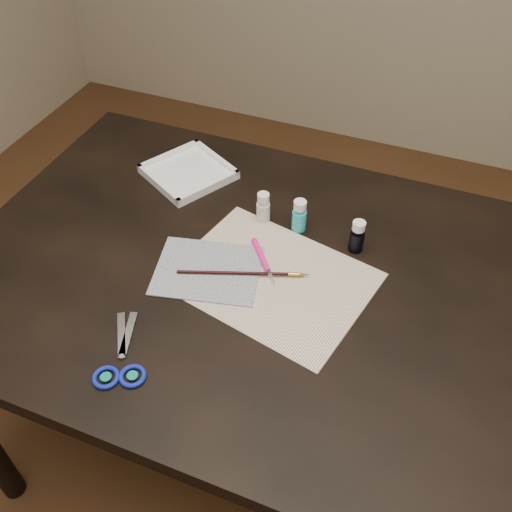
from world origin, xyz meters
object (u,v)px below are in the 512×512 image
at_px(paper, 272,279).
at_px(paint_bottle_cyan, 299,215).
at_px(paint_bottle_navy, 357,236).
at_px(scissors, 119,349).
at_px(canvas, 208,270).
at_px(palette_tray, 188,172).
at_px(paint_bottle_white, 263,207).

bearing_deg(paper, paint_bottle_cyan, 89.43).
relative_size(paint_bottle_navy, scissors, 0.41).
bearing_deg(canvas, scissors, -104.82).
bearing_deg(paint_bottle_cyan, paper, -90.57).
bearing_deg(palette_tray, canvas, -56.77).
bearing_deg(scissors, paper, -67.96).
distance_m(paint_bottle_white, palette_tray, 0.26).
height_order(paint_bottle_cyan, paint_bottle_navy, paint_bottle_cyan).
height_order(canvas, palette_tray, palette_tray).
distance_m(paint_bottle_navy, palette_tray, 0.48).
xyz_separation_m(paint_bottle_cyan, scissors, (-0.20, -0.45, -0.03)).
height_order(paint_bottle_white, scissors, paint_bottle_white).
relative_size(paint_bottle_white, paint_bottle_cyan, 0.96).
height_order(paint_bottle_navy, scissors, paint_bottle_navy).
xyz_separation_m(canvas, scissors, (-0.07, -0.25, 0.00)).
bearing_deg(paint_bottle_navy, paint_bottle_cyan, 172.45).
height_order(canvas, paint_bottle_navy, paint_bottle_navy).
height_order(paper, palette_tray, palette_tray).
xyz_separation_m(canvas, paint_bottle_white, (0.05, 0.20, 0.04)).
height_order(paper, paint_bottle_navy, paint_bottle_navy).
height_order(paint_bottle_navy, palette_tray, paint_bottle_navy).
xyz_separation_m(paper, palette_tray, (-0.33, 0.26, 0.01)).
bearing_deg(palette_tray, paint_bottle_navy, -13.09).
xyz_separation_m(paint_bottle_white, scissors, (-0.12, -0.45, -0.03)).
distance_m(canvas, scissors, 0.26).
bearing_deg(paint_bottle_navy, paint_bottle_white, 175.89).
height_order(paint_bottle_white, paint_bottle_cyan, paint_bottle_cyan).
relative_size(paint_bottle_cyan, paint_bottle_navy, 1.02).
height_order(paper, paint_bottle_white, paint_bottle_white).
height_order(paper, paint_bottle_cyan, paint_bottle_cyan).
distance_m(paint_bottle_cyan, paint_bottle_navy, 0.14).
relative_size(paint_bottle_white, paint_bottle_navy, 0.98).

